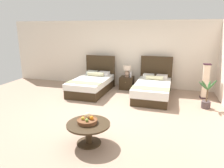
{
  "coord_description": "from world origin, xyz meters",
  "views": [
    {
      "loc": [
        1.61,
        -5.02,
        2.25
      ],
      "look_at": [
        0.04,
        0.53,
        0.72
      ],
      "focal_mm": 33.12,
      "sensor_mm": 36.0,
      "label": 1
    }
  ],
  "objects_px": {
    "nightstand": "(127,83)",
    "fruit_bowl": "(87,120)",
    "bed_near_window": "(92,84)",
    "potted_palm": "(206,99)",
    "table_lamp": "(127,70)",
    "bed_near_corner": "(153,89)",
    "floor_lamp_corner": "(205,81)",
    "coffee_table": "(89,129)",
    "vase": "(131,74)"
  },
  "relations": [
    {
      "from": "nightstand",
      "to": "fruit_bowl",
      "type": "bearing_deg",
      "value": -89.26
    },
    {
      "from": "nightstand",
      "to": "fruit_bowl",
      "type": "height_order",
      "value": "fruit_bowl"
    },
    {
      "from": "bed_near_window",
      "to": "potted_palm",
      "type": "relative_size",
      "value": 2.33
    },
    {
      "from": "table_lamp",
      "to": "fruit_bowl",
      "type": "relative_size",
      "value": 1.05
    },
    {
      "from": "nightstand",
      "to": "bed_near_corner",
      "type": "bearing_deg",
      "value": -35.22
    },
    {
      "from": "bed_near_corner",
      "to": "floor_lamp_corner",
      "type": "bearing_deg",
      "value": 12.9
    },
    {
      "from": "nightstand",
      "to": "coffee_table",
      "type": "xyz_separation_m",
      "value": [
        0.08,
        -4.12,
        0.08
      ]
    },
    {
      "from": "vase",
      "to": "fruit_bowl",
      "type": "distance_m",
      "value": 4.06
    },
    {
      "from": "coffee_table",
      "to": "floor_lamp_corner",
      "type": "xyz_separation_m",
      "value": [
        2.65,
        3.76,
        0.26
      ]
    },
    {
      "from": "vase",
      "to": "coffee_table",
      "type": "xyz_separation_m",
      "value": [
        -0.07,
        -4.08,
        -0.27
      ]
    },
    {
      "from": "bed_near_corner",
      "to": "coffee_table",
      "type": "distance_m",
      "value": 3.52
    },
    {
      "from": "bed_near_window",
      "to": "fruit_bowl",
      "type": "relative_size",
      "value": 5.02
    },
    {
      "from": "bed_near_corner",
      "to": "floor_lamp_corner",
      "type": "height_order",
      "value": "bed_near_corner"
    },
    {
      "from": "table_lamp",
      "to": "potted_palm",
      "type": "xyz_separation_m",
      "value": [
        2.66,
        -1.39,
        -0.46
      ]
    },
    {
      "from": "table_lamp",
      "to": "fruit_bowl",
      "type": "distance_m",
      "value": 4.13
    },
    {
      "from": "fruit_bowl",
      "to": "potted_palm",
      "type": "xyz_separation_m",
      "value": [
        2.6,
        2.72,
        -0.21
      ]
    },
    {
      "from": "bed_near_window",
      "to": "coffee_table",
      "type": "height_order",
      "value": "bed_near_window"
    },
    {
      "from": "floor_lamp_corner",
      "to": "fruit_bowl",
      "type": "bearing_deg",
      "value": -125.7
    },
    {
      "from": "fruit_bowl",
      "to": "potted_palm",
      "type": "height_order",
      "value": "potted_palm"
    },
    {
      "from": "vase",
      "to": "coffee_table",
      "type": "relative_size",
      "value": 0.24
    },
    {
      "from": "nightstand",
      "to": "table_lamp",
      "type": "bearing_deg",
      "value": 90.0
    },
    {
      "from": "bed_near_corner",
      "to": "fruit_bowl",
      "type": "bearing_deg",
      "value": -106.66
    },
    {
      "from": "floor_lamp_corner",
      "to": "table_lamp",
      "type": "bearing_deg",
      "value": 172.09
    },
    {
      "from": "nightstand",
      "to": "potted_palm",
      "type": "height_order",
      "value": "potted_palm"
    },
    {
      "from": "table_lamp",
      "to": "fruit_bowl",
      "type": "height_order",
      "value": "table_lamp"
    },
    {
      "from": "bed_near_corner",
      "to": "table_lamp",
      "type": "height_order",
      "value": "bed_near_corner"
    },
    {
      "from": "potted_palm",
      "to": "bed_near_corner",
      "type": "bearing_deg",
      "value": 158.57
    },
    {
      "from": "table_lamp",
      "to": "vase",
      "type": "xyz_separation_m",
      "value": [
        0.15,
        -0.06,
        -0.17
      ]
    },
    {
      "from": "nightstand",
      "to": "table_lamp",
      "type": "xyz_separation_m",
      "value": [
        -0.0,
        0.02,
        0.51
      ]
    },
    {
      "from": "potted_palm",
      "to": "nightstand",
      "type": "bearing_deg",
      "value": 152.66
    },
    {
      "from": "nightstand",
      "to": "vase",
      "type": "relative_size",
      "value": 2.43
    },
    {
      "from": "bed_near_window",
      "to": "vase",
      "type": "xyz_separation_m",
      "value": [
        1.31,
        0.71,
        0.29
      ]
    },
    {
      "from": "nightstand",
      "to": "coffee_table",
      "type": "relative_size",
      "value": 0.59
    },
    {
      "from": "nightstand",
      "to": "coffee_table",
      "type": "height_order",
      "value": "nightstand"
    },
    {
      "from": "bed_near_corner",
      "to": "table_lamp",
      "type": "bearing_deg",
      "value": 144.06
    },
    {
      "from": "bed_near_window",
      "to": "table_lamp",
      "type": "distance_m",
      "value": 1.46
    },
    {
      "from": "coffee_table",
      "to": "potted_palm",
      "type": "xyz_separation_m",
      "value": [
        2.57,
        2.75,
        -0.03
      ]
    },
    {
      "from": "bed_near_window",
      "to": "coffee_table",
      "type": "relative_size",
      "value": 2.38
    },
    {
      "from": "nightstand",
      "to": "floor_lamp_corner",
      "type": "relative_size",
      "value": 0.44
    },
    {
      "from": "bed_near_corner",
      "to": "vase",
      "type": "height_order",
      "value": "bed_near_corner"
    },
    {
      "from": "bed_near_window",
      "to": "bed_near_corner",
      "type": "bearing_deg",
      "value": 0.08
    },
    {
      "from": "potted_palm",
      "to": "floor_lamp_corner",
      "type": "bearing_deg",
      "value": 85.45
    },
    {
      "from": "bed_near_corner",
      "to": "nightstand",
      "type": "height_order",
      "value": "bed_near_corner"
    },
    {
      "from": "table_lamp",
      "to": "fruit_bowl",
      "type": "xyz_separation_m",
      "value": [
        0.05,
        -4.12,
        -0.26
      ]
    },
    {
      "from": "fruit_bowl",
      "to": "coffee_table",
      "type": "bearing_deg",
      "value": -41.28
    },
    {
      "from": "coffee_table",
      "to": "floor_lamp_corner",
      "type": "relative_size",
      "value": 0.75
    },
    {
      "from": "vase",
      "to": "floor_lamp_corner",
      "type": "relative_size",
      "value": 0.18
    },
    {
      "from": "table_lamp",
      "to": "coffee_table",
      "type": "xyz_separation_m",
      "value": [
        0.08,
        -4.14,
        -0.43
      ]
    },
    {
      "from": "floor_lamp_corner",
      "to": "potted_palm",
      "type": "relative_size",
      "value": 1.31
    },
    {
      "from": "nightstand",
      "to": "fruit_bowl",
      "type": "distance_m",
      "value": 4.11
    }
  ]
}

